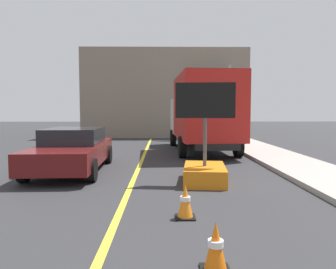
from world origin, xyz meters
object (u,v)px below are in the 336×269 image
traffic_cone_mid_lane (216,247)px  highway_guide_sign (218,89)px  box_truck (203,112)px  pickup_car (73,150)px  arrow_board_trailer (205,165)px  traffic_cone_far_lane (185,201)px

traffic_cone_mid_lane → highway_guide_sign: bearing=80.3°
highway_guide_sign → traffic_cone_mid_lane: (-3.03, -17.76, -3.12)m
box_truck → pickup_car: bearing=-134.7°
box_truck → traffic_cone_mid_lane: 11.60m
arrow_board_trailer → traffic_cone_far_lane: arrow_board_trailer is taller
pickup_car → traffic_cone_mid_lane: bearing=-61.7°
box_truck → pickup_car: 6.93m
box_truck → highway_guide_sign: size_ratio=1.45×
highway_guide_sign → traffic_cone_far_lane: size_ratio=8.00×
box_truck → traffic_cone_far_lane: size_ratio=11.61×
pickup_car → traffic_cone_far_lane: pickup_car is taller
arrow_board_trailer → traffic_cone_mid_lane: size_ratio=4.33×
box_truck → arrow_board_trailer: bearing=-96.5°
box_truck → traffic_cone_mid_lane: size_ratio=11.63×
arrow_board_trailer → traffic_cone_mid_lane: bearing=-95.9°
traffic_cone_mid_lane → arrow_board_trailer: bearing=84.1°
pickup_car → highway_guide_sign: (6.57, 11.19, 2.73)m
highway_guide_sign → pickup_car: bearing=-120.4°
arrow_board_trailer → box_truck: box_truck is taller
pickup_car → highway_guide_sign: highway_guide_sign is taller
box_truck → traffic_cone_mid_lane: bearing=-96.3°
highway_guide_sign → traffic_cone_mid_lane: bearing=-99.7°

